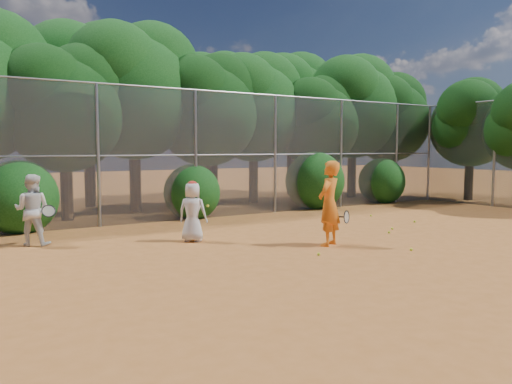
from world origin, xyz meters
TOP-DOWN VIEW (x-y plane):
  - ground at (0.00, 0.00)m, footprint 80.00×80.00m
  - fence_back at (-0.12, 6.00)m, footprint 20.05×0.09m
  - fence_side at (10.00, 3.00)m, footprint 0.09×6.09m
  - tree_2 at (-4.45, 7.83)m, footprint 3.99×3.47m
  - tree_3 at (-1.94, 8.84)m, footprint 4.89×4.26m
  - tree_4 at (0.55, 8.24)m, footprint 4.19×3.64m
  - tree_5 at (3.06, 9.04)m, footprint 4.51×3.92m
  - tree_6 at (5.55, 8.03)m, footprint 3.86×3.36m
  - tree_7 at (8.06, 8.64)m, footprint 4.77×4.14m
  - tree_8 at (10.05, 8.34)m, footprint 4.25×3.70m
  - tree_10 at (-2.93, 11.05)m, footprint 5.15×4.48m
  - tree_11 at (2.06, 10.64)m, footprint 4.64×4.03m
  - tree_12 at (6.56, 11.24)m, footprint 5.02×4.37m
  - tree_13 at (11.45, 5.03)m, footprint 3.86×3.36m
  - bush_0 at (-6.00, 6.30)m, footprint 2.00×2.00m
  - bush_1 at (-1.00, 6.30)m, footprint 1.80×1.80m
  - bush_2 at (4.00, 6.30)m, footprint 2.20×2.20m
  - bush_3 at (7.50, 6.30)m, footprint 1.90×1.90m
  - player_yellow at (-0.35, 0.44)m, footprint 0.91×0.73m
  - player_teen at (-2.74, 2.55)m, footprint 0.81×0.81m
  - player_white at (-6.02, 4.06)m, footprint 0.99×0.92m
  - ball_0 at (2.03, 0.82)m, footprint 0.07×0.07m
  - ball_1 at (4.12, 1.75)m, footprint 0.07×0.07m
  - ball_2 at (0.74, -0.99)m, footprint 0.07×0.07m
  - ball_3 at (2.55, 1.20)m, footprint 0.07×0.07m
  - ball_4 at (-1.24, -0.29)m, footprint 0.07×0.07m
  - ball_5 at (3.99, 3.40)m, footprint 0.07×0.07m

SIDE VIEW (x-z plane):
  - ground at x=0.00m, z-range 0.00..0.00m
  - ball_0 at x=2.03m, z-range 0.00..0.07m
  - ball_1 at x=4.12m, z-range 0.00..0.07m
  - ball_2 at x=0.74m, z-range 0.00..0.07m
  - ball_3 at x=2.55m, z-range 0.00..0.07m
  - ball_4 at x=-1.24m, z-range 0.00..0.07m
  - ball_5 at x=3.99m, z-range 0.00..0.07m
  - player_teen at x=-2.74m, z-range 0.00..1.44m
  - player_white at x=-6.02m, z-range 0.00..1.62m
  - bush_1 at x=-1.00m, z-range 0.00..1.80m
  - bush_3 at x=7.50m, z-range 0.00..1.90m
  - player_yellow at x=-0.35m, z-range 0.00..1.93m
  - bush_0 at x=-6.00m, z-range 0.00..2.00m
  - bush_2 at x=4.00m, z-range 0.00..2.20m
  - fence_side at x=10.00m, z-range 0.04..4.06m
  - fence_back at x=-0.12m, z-range 0.04..4.06m
  - tree_6 at x=5.55m, z-range 0.82..6.11m
  - tree_13 at x=11.45m, z-range 0.82..6.11m
  - tree_2 at x=-4.45m, z-range 0.85..6.32m
  - tree_4 at x=0.55m, z-range 0.89..6.62m
  - tree_8 at x=10.05m, z-range 0.91..6.73m
  - tree_5 at x=3.06m, z-range 0.96..7.13m
  - tree_11 at x=2.06m, z-range 0.99..7.34m
  - tree_7 at x=8.06m, z-range 1.02..7.54m
  - tree_3 at x=-1.94m, z-range 1.04..7.75m
  - tree_12 at x=6.56m, z-range 1.07..7.95m
  - tree_10 at x=-2.93m, z-range 1.10..8.16m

